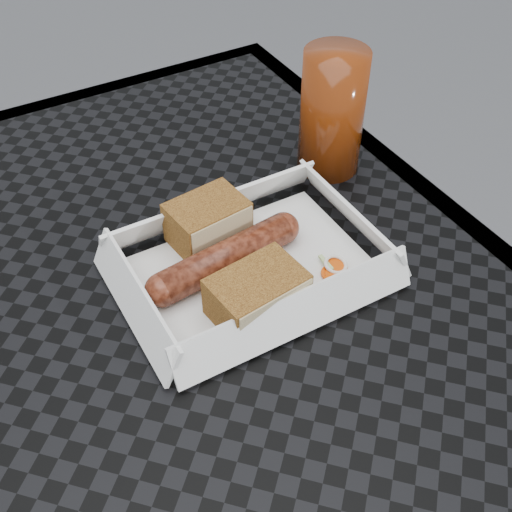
{
  "coord_description": "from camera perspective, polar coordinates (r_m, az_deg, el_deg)",
  "views": [
    {
      "loc": [
        -0.06,
        -0.4,
        1.19
      ],
      "look_at": [
        0.15,
        -0.03,
        0.78
      ],
      "focal_mm": 45.0,
      "sensor_mm": 36.0,
      "label": 1
    }
  ],
  "objects": [
    {
      "name": "drink_glass",
      "position": [
        0.72,
        6.78,
        12.53
      ],
      "size": [
        0.07,
        0.07,
        0.14
      ],
      "primitive_type": "cylinder",
      "color": "#5D2108",
      "rests_on": "patio_table"
    },
    {
      "name": "patio_table",
      "position": [
        0.66,
        -13.04,
        -9.87
      ],
      "size": [
        0.8,
        0.8,
        0.74
      ],
      "color": "black",
      "rests_on": "ground"
    },
    {
      "name": "bratwurst",
      "position": [
        0.61,
        -2.72,
        -0.13
      ],
      "size": [
        0.17,
        0.05,
        0.03
      ],
      "rotation": [
        0.0,
        0.0,
        0.12
      ],
      "color": "maroon",
      "rests_on": "food_tray"
    },
    {
      "name": "veg_garnish",
      "position": [
        0.62,
        7.01,
        -1.27
      ],
      "size": [
        0.03,
        0.03,
        0.0
      ],
      "color": "#D54909",
      "rests_on": "food_tray"
    },
    {
      "name": "food_tray",
      "position": [
        0.62,
        -0.46,
        -1.29
      ],
      "size": [
        0.22,
        0.15,
        0.0
      ],
      "primitive_type": "cube",
      "color": "white",
      "rests_on": "patio_table"
    },
    {
      "name": "bread_near",
      "position": [
        0.64,
        -4.32,
        3.03
      ],
      "size": [
        0.08,
        0.06,
        0.05
      ],
      "primitive_type": "cube",
      "rotation": [
        0.0,
        0.0,
        0.12
      ],
      "color": "brown",
      "rests_on": "food_tray"
    },
    {
      "name": "bread_far",
      "position": [
        0.57,
        0.09,
        -3.43
      ],
      "size": [
        0.09,
        0.06,
        0.04
      ],
      "primitive_type": "cube",
      "rotation": [
        0.0,
        0.0,
        0.12
      ],
      "color": "brown",
      "rests_on": "food_tray"
    }
  ]
}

